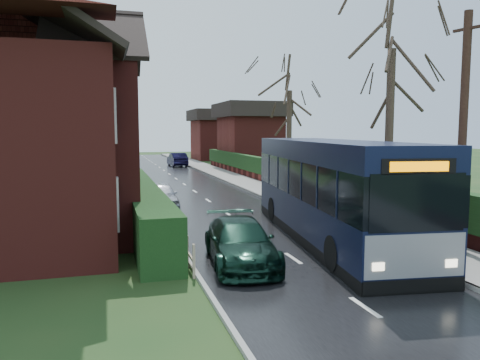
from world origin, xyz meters
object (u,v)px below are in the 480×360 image
object	(u,v)px
bus_stop_sign	(321,179)
bus	(331,191)
car_silver	(160,196)
car_green	(240,242)
telegraph_pole	(463,134)
brick_house	(8,115)

from	to	relation	value
bus_stop_sign	bus	bearing A→B (deg)	-91.77
car_silver	bus	bearing A→B (deg)	-58.21
car_silver	car_green	distance (m)	10.13
car_silver	telegraph_pole	size ratio (longest dim) A/B	0.53
bus_stop_sign	telegraph_pole	xyz separation A→B (m)	(1.69, -6.06, 1.90)
bus	car_green	world-z (taller)	bus
bus	car_silver	distance (m)	9.54
car_green	telegraph_pole	bearing A→B (deg)	-0.43
bus	car_green	bearing A→B (deg)	-145.32
brick_house	car_green	size ratio (longest dim) A/B	3.38
car_silver	bus_stop_sign	xyz separation A→B (m)	(6.20, -4.78, 1.13)
car_silver	telegraph_pole	bearing A→B (deg)	-53.96
car_silver	telegraph_pole	xyz separation A→B (m)	(7.89, -10.84, 3.03)
brick_house	telegraph_pole	xyz separation A→B (m)	(13.83, -7.60, -0.69)
bus	telegraph_pole	world-z (taller)	telegraph_pole
brick_house	bus_stop_sign	bearing A→B (deg)	-7.24
brick_house	car_silver	xyz separation A→B (m)	(5.93, 3.24, -3.72)
bus_stop_sign	car_green	bearing A→B (deg)	-115.21
brick_house	bus_stop_sign	size ratio (longest dim) A/B	5.39
car_green	car_silver	bearing A→B (deg)	102.77
bus_stop_sign	telegraph_pole	size ratio (longest dim) A/B	0.37
brick_house	car_green	world-z (taller)	brick_house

